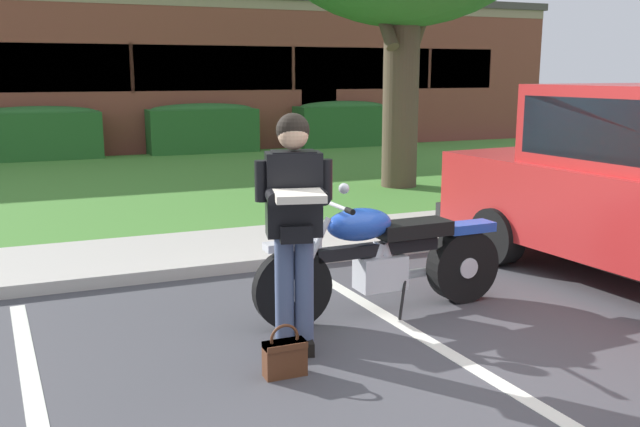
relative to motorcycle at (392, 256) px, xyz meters
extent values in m
plane|color=#424247|center=(0.00, -1.05, -0.48)|extent=(140.00, 140.00, 0.00)
cube|color=#B7B2A8|center=(0.00, 1.68, -0.42)|extent=(60.00, 0.20, 0.12)
cube|color=#B7B2A8|center=(0.00, 2.53, -0.44)|extent=(60.00, 1.50, 0.08)
cube|color=#478433|center=(0.00, 7.57, -0.45)|extent=(60.00, 8.59, 0.06)
cube|color=silver|center=(-2.77, -0.85, -0.48)|extent=(0.39, 4.40, 0.01)
cube|color=silver|center=(-0.04, -0.85, -0.48)|extent=(0.39, 4.40, 0.01)
cylinder|color=black|center=(-0.89, -0.03, -0.16)|extent=(0.64, 0.12, 0.64)
cylinder|color=silver|center=(-0.89, -0.03, -0.16)|extent=(0.18, 0.13, 0.18)
cylinder|color=black|center=(0.71, 0.02, -0.16)|extent=(0.65, 0.20, 0.64)
cylinder|color=silver|center=(0.71, 0.02, -0.16)|extent=(0.19, 0.21, 0.18)
cube|color=silver|center=(-0.89, -0.03, 0.19)|extent=(0.44, 0.15, 0.06)
cube|color=blue|center=(0.76, 0.02, 0.18)|extent=(0.45, 0.21, 0.08)
cylinder|color=silver|center=(-0.75, -0.11, 0.12)|extent=(0.31, 0.05, 0.58)
cylinder|color=silver|center=(-0.76, 0.05, 0.12)|extent=(0.31, 0.05, 0.58)
sphere|color=silver|center=(-0.72, -0.03, 0.38)|extent=(0.17, 0.17, 0.17)
cylinder|color=silver|center=(-0.58, -0.02, 0.50)|extent=(0.06, 0.72, 0.03)
cylinder|color=black|center=(-0.56, -0.38, 0.50)|extent=(0.05, 0.10, 0.04)
cylinder|color=black|center=(-0.59, 0.34, 0.50)|extent=(0.05, 0.10, 0.04)
sphere|color=silver|center=(-0.59, -0.32, 0.66)|extent=(0.08, 0.08, 0.08)
sphere|color=silver|center=(-0.61, 0.28, 0.66)|extent=(0.08, 0.08, 0.08)
cube|color=black|center=(-0.14, -0.01, 0.08)|extent=(1.10, 0.14, 0.10)
ellipsoid|color=blue|center=(-0.31, -0.01, 0.30)|extent=(0.57, 0.34, 0.26)
cube|color=black|center=(0.19, 0.00, 0.22)|extent=(0.65, 0.30, 0.12)
cube|color=silver|center=(-0.11, -0.01, -0.12)|extent=(0.41, 0.25, 0.28)
cylinder|color=silver|center=(-0.14, -0.01, 0.04)|extent=(0.18, 0.13, 0.21)
cylinder|color=silver|center=(-0.07, -0.01, 0.04)|extent=(0.18, 0.13, 0.21)
cylinder|color=silver|center=(0.26, 0.14, -0.22)|extent=(0.60, 0.10, 0.08)
cylinder|color=silver|center=(0.46, 0.15, -0.22)|extent=(0.60, 0.10, 0.08)
cylinder|color=black|center=(0.02, -0.16, -0.33)|extent=(0.12, 0.12, 0.30)
cube|color=black|center=(-0.98, -0.52, -0.43)|extent=(0.16, 0.26, 0.10)
cube|color=black|center=(-1.11, -0.48, -0.43)|extent=(0.16, 0.26, 0.10)
cylinder|color=#47567A|center=(-0.97, -0.50, -0.05)|extent=(0.14, 0.14, 0.86)
cylinder|color=#47567A|center=(-1.11, -0.46, -0.05)|extent=(0.14, 0.14, 0.86)
cube|color=black|center=(-1.04, -0.48, 0.67)|extent=(0.42, 0.30, 0.58)
cube|color=black|center=(-1.04, -0.48, 0.94)|extent=(0.34, 0.26, 0.06)
sphere|color=tan|center=(-1.04, -0.48, 1.08)|extent=(0.21, 0.21, 0.21)
sphere|color=black|center=(-1.04, -0.47, 1.11)|extent=(0.23, 0.23, 0.23)
cube|color=black|center=(-1.07, -0.61, 0.42)|extent=(0.24, 0.15, 0.12)
cylinder|color=black|center=(-0.92, -0.67, 0.69)|extent=(0.17, 0.35, 0.09)
cylinder|color=black|center=(-1.23, -0.60, 0.69)|extent=(0.17, 0.35, 0.09)
cylinder|color=black|center=(-0.83, -0.55, 0.77)|extent=(0.10, 0.10, 0.28)
cylinder|color=black|center=(-1.26, -0.45, 0.77)|extent=(0.10, 0.10, 0.28)
cube|color=beige|center=(-1.11, -0.77, 0.71)|extent=(0.39, 0.39, 0.05)
cube|color=#562D19|center=(-1.24, -0.84, -0.36)|extent=(0.28, 0.12, 0.24)
cube|color=#562D19|center=(-1.24, -0.85, -0.26)|extent=(0.28, 0.13, 0.04)
torus|color=#562D19|center=(-1.24, -0.84, -0.22)|extent=(0.20, 0.02, 0.20)
cube|color=black|center=(2.64, 0.60, 0.96)|extent=(1.57, 0.38, 0.51)
cube|color=black|center=(2.52, 1.90, -0.08)|extent=(1.90, 0.27, 0.20)
cylinder|color=black|center=(1.72, 0.89, -0.18)|extent=(0.29, 0.62, 0.60)
cylinder|color=black|center=(3.49, 1.05, -0.18)|extent=(0.29, 0.62, 0.60)
cylinder|color=#4C3D2D|center=(3.06, 5.45, 0.99)|extent=(0.60, 0.60, 2.95)
cylinder|color=#4C3D2D|center=(3.53, 5.45, 2.64)|extent=(0.21, 1.11, 1.63)
cylinder|color=#4C3D2D|center=(2.70, 5.45, 2.37)|extent=(0.21, 0.88, 1.10)
cube|color=#286028|center=(-2.57, 11.84, 0.07)|extent=(2.71, 0.90, 1.10)
ellipsoid|color=#286028|center=(-2.57, 11.84, 0.62)|extent=(2.58, 0.84, 0.28)
cube|color=#286028|center=(1.15, 11.84, 0.07)|extent=(2.62, 0.90, 1.10)
ellipsoid|color=#286028|center=(1.15, 11.84, 0.62)|extent=(2.49, 0.84, 0.28)
cube|color=#286028|center=(4.87, 11.84, 0.07)|extent=(2.49, 0.90, 1.10)
ellipsoid|color=#286028|center=(4.87, 11.84, 0.62)|extent=(2.36, 0.84, 0.28)
cube|color=brown|center=(-0.39, 17.78, 1.41)|extent=(24.07, 10.83, 3.77)
cube|color=#4C4742|center=(-0.39, 17.78, 3.39)|extent=(24.31, 10.94, 0.20)
cube|color=#1E282D|center=(-0.39, 12.39, 1.59)|extent=(20.46, 0.06, 1.10)
cube|color=brown|center=(-0.39, 12.38, 1.59)|extent=(0.08, 0.04, 1.20)
cube|color=brown|center=(3.71, 12.38, 1.59)|extent=(0.08, 0.04, 1.20)
cube|color=brown|center=(7.80, 12.38, 1.59)|extent=(0.08, 0.04, 1.20)
cube|color=#473323|center=(4.43, 12.40, 0.57)|extent=(1.00, 0.08, 2.10)
camera|label=1|loc=(-2.66, -4.90, 1.49)|focal=38.94mm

